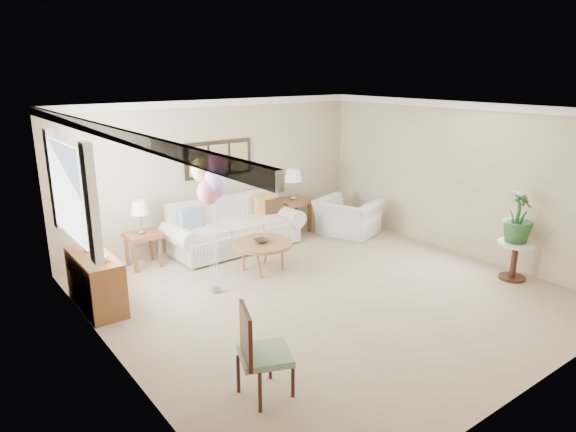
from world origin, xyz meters
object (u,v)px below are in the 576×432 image
Objects in this scene: balloon_cluster at (211,180)px; accent_chair at (259,350)px; armchair at (347,217)px; sofa at (234,229)px; coffee_table at (263,245)px.

accent_chair is at bearing -109.76° from balloon_cluster.
armchair is 3.70m from balloon_cluster.
accent_chair reaches higher than sofa.
coffee_table is at bearing 14.98° from balloon_cluster.
sofa is 1.20m from coffee_table.
accent_chair is (-4.24, -3.27, 0.16)m from armchair.
coffee_table is at bearing 86.32° from armchair.
coffee_table is 3.30m from accent_chair.
sofa is 2.32× the size of armchair.
coffee_table is 2.42m from armchair.
balloon_cluster is at bearing 70.24° from accent_chair.
sofa is at bearing 62.01° from accent_chair.
accent_chair is at bearing -117.99° from sofa.
balloon_cluster is (-1.19, -1.46, 1.29)m from sofa.
accent_chair is (-2.07, -3.90, 0.15)m from sofa.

